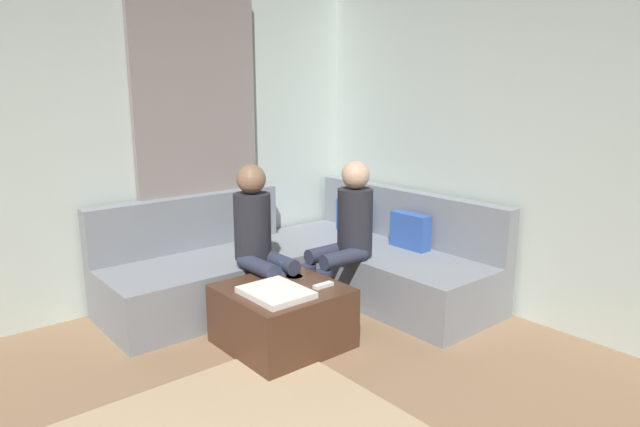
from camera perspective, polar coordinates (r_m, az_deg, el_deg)
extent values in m
cube|color=silver|center=(4.11, 30.03, 5.51)|extent=(6.00, 0.12, 2.70)
cube|color=silver|center=(4.47, -28.10, 6.17)|extent=(0.12, 6.00, 2.70)
cube|color=gray|center=(4.82, -12.40, 6.55)|extent=(0.06, 1.10, 2.50)
cube|color=gray|center=(4.85, 5.95, -5.78)|extent=(2.10, 0.85, 0.42)
cube|color=gray|center=(4.98, 8.92, -0.16)|extent=(2.10, 0.14, 0.45)
cube|color=gray|center=(4.59, -11.13, -7.04)|extent=(0.85, 1.70, 0.42)
cube|color=gray|center=(4.77, -13.41, -0.94)|extent=(0.14, 1.70, 0.45)
cube|color=#3359B2|center=(5.22, 3.46, -0.62)|extent=(0.36, 0.12, 0.36)
cube|color=#3359B2|center=(4.75, 9.24, -2.12)|extent=(0.36, 0.12, 0.36)
cube|color=#4C2D1E|center=(3.91, -3.90, -10.45)|extent=(0.76, 0.76, 0.42)
cube|color=white|center=(3.68, -4.56, -8.10)|extent=(0.44, 0.36, 0.04)
cylinder|color=#334C72|center=(4.08, -3.72, -5.55)|extent=(0.08, 0.08, 0.10)
cube|color=white|center=(3.82, 0.35, -7.40)|extent=(0.05, 0.15, 0.02)
cylinder|color=#2D3347|center=(4.22, 0.36, -8.60)|extent=(0.12, 0.12, 0.42)
cylinder|color=#2D3347|center=(4.35, -1.18, -7.93)|extent=(0.12, 0.12, 0.42)
cylinder|color=#2D3347|center=(4.25, 2.44, -4.58)|extent=(0.12, 0.40, 0.12)
cylinder|color=#2D3347|center=(4.38, 0.85, -4.04)|extent=(0.12, 0.40, 0.12)
cylinder|color=#26262D|center=(4.38, 3.62, -0.68)|extent=(0.28, 0.28, 0.50)
sphere|color=#D8AD8C|center=(4.31, 3.69, 3.98)|extent=(0.22, 0.22, 0.22)
cylinder|color=#2D3347|center=(4.11, -2.62, -9.22)|extent=(0.12, 0.12, 0.42)
cylinder|color=#2D3347|center=(4.01, -4.70, -9.81)|extent=(0.12, 0.12, 0.42)
cylinder|color=#2D3347|center=(4.17, -4.33, -4.96)|extent=(0.40, 0.12, 0.12)
cylinder|color=#2D3347|center=(4.07, -6.40, -5.44)|extent=(0.40, 0.12, 0.12)
cylinder|color=#26262D|center=(4.21, -6.96, -1.30)|extent=(0.28, 0.28, 0.50)
sphere|color=#8C664C|center=(4.14, -7.10, 3.53)|extent=(0.22, 0.22, 0.22)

